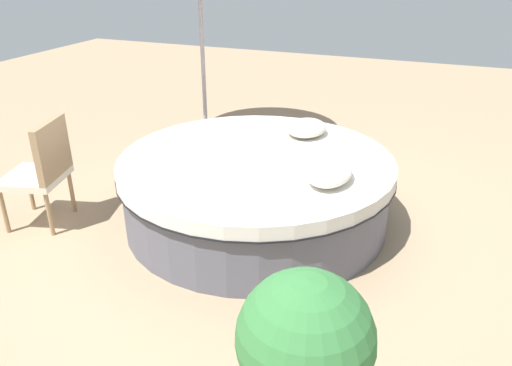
# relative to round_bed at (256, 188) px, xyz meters

# --- Properties ---
(ground_plane) EXTENTS (16.00, 16.00, 0.00)m
(ground_plane) POSITION_rel_round_bed_xyz_m (0.00, 0.00, -0.32)
(ground_plane) COLOR #9E8466
(round_bed) EXTENTS (2.47, 2.47, 0.63)m
(round_bed) POSITION_rel_round_bed_xyz_m (0.00, 0.00, 0.00)
(round_bed) COLOR #595966
(round_bed) RESTS_ON ground_plane
(throw_pillow_0) EXTENTS (0.54, 0.35, 0.16)m
(throw_pillow_0) POSITION_rel_round_bed_xyz_m (-0.25, -0.72, 0.39)
(throw_pillow_0) COLOR silver
(throw_pillow_0) RESTS_ON round_bed
(throw_pillow_1) EXTENTS (0.49, 0.38, 0.15)m
(throw_pillow_1) POSITION_rel_round_bed_xyz_m (0.74, -0.24, 0.38)
(throw_pillow_1) COLOR beige
(throw_pillow_1) RESTS_ON round_bed
(patio_chair) EXTENTS (0.63, 0.62, 0.98)m
(patio_chair) POSITION_rel_round_bed_xyz_m (-0.74, 1.74, 0.24)
(patio_chair) COLOR #997A56
(patio_chair) RESTS_ON ground_plane
(planter) EXTENTS (0.65, 0.65, 1.02)m
(planter) POSITION_rel_round_bed_xyz_m (-2.09, -1.07, 0.28)
(planter) COLOR #4C4C51
(planter) RESTS_ON ground_plane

